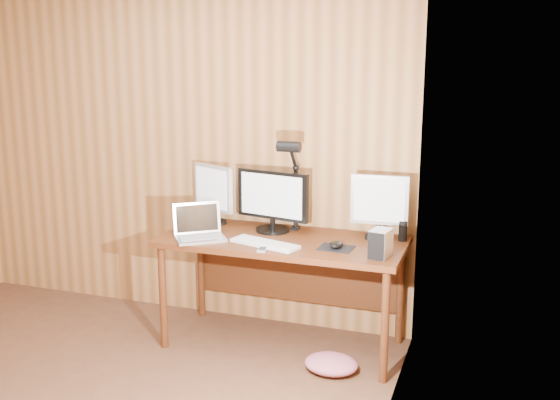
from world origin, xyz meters
The scene contains 13 objects.
desk centered at (0.93, 1.70, 0.63)m, with size 1.60×0.70×0.75m.
monitor_center centered at (0.81, 1.78, 0.97)m, with size 0.53×0.23×0.42m.
monitor_left centered at (0.34, 1.83, 0.98)m, with size 0.35×0.19×0.42m.
monitor_right centered at (1.52, 1.83, 0.98)m, with size 0.37×0.18×0.42m.
laptop centered at (0.41, 1.47, 0.81)m, with size 0.39×0.38×0.22m.
keyboard centered at (0.87, 1.46, 0.76)m, with size 0.48×0.26×0.02m.
mousepad centered at (1.32, 1.53, 0.75)m, with size 0.21×0.17×0.00m, color black.
mouse centered at (1.32, 1.53, 0.77)m, with size 0.08×0.12×0.04m, color black.
hard_drive centered at (1.61, 1.44, 0.83)m, with size 0.13×0.17×0.17m.
phone centered at (0.90, 1.34, 0.76)m, with size 0.07×0.12×0.01m.
speaker centered at (1.68, 1.83, 0.82)m, with size 0.06×0.06×0.13m, color black.
desk_lamp centered at (0.94, 1.78, 1.17)m, with size 0.15×0.22×0.67m.
fabric_pile centered at (1.34, 1.36, 0.05)m, with size 0.34×0.27×0.11m, color #BF5C73, non-canonical shape.
Camera 1 is at (2.26, -2.27, 1.95)m, focal length 42.00 mm.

